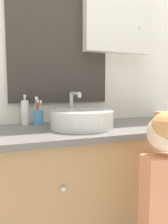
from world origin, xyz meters
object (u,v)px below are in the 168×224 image
sink_basin (82,119)px  toothbrush_holder (38,116)px  soap_dispenser (25,112)px  drinking_cup (161,120)px  child_figure (163,195)px

sink_basin → toothbrush_holder: (-0.23, 0.20, -0.00)m
sink_basin → soap_dispenser: sink_basin is taller
toothbrush_holder → soap_dispenser: soap_dispenser is taller
toothbrush_holder → drinking_cup: size_ratio=1.86×
sink_basin → soap_dispenser: bearing=143.1°
soap_dispenser → drinking_cup: (0.74, -0.42, -0.03)m
toothbrush_holder → soap_dispenser: bearing=160.4°
soap_dispenser → drinking_cup: soap_dispenser is taller
soap_dispenser → child_figure: bearing=-52.3°
soap_dispenser → drinking_cup: 0.85m
toothbrush_holder → drinking_cup: bearing=-30.6°
drinking_cup → toothbrush_holder: bearing=149.4°
soap_dispenser → toothbrush_holder: bearing=-19.6°
child_figure → toothbrush_holder: bearing=124.4°
sink_basin → toothbrush_holder: sink_basin is taller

